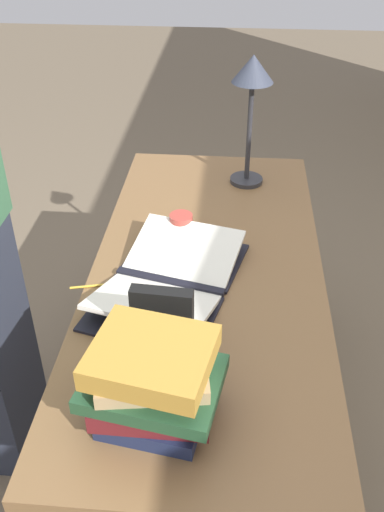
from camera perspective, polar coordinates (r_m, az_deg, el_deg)
ground_plane at (r=2.19m, az=1.21°, el=-16.91°), size 12.00×12.00×0.00m
reading_desk at (r=1.73m, az=1.47°, el=-3.85°), size 1.54×0.68×0.73m
open_book at (r=1.60m, az=-2.25°, el=-2.32°), size 0.58×0.45×0.07m
book_stack_tall at (r=1.20m, az=-3.92°, el=-12.49°), size 0.26×0.31×0.20m
book_standing_upright at (r=1.33m, az=-2.96°, el=-6.92°), size 0.04×0.15×0.21m
reading_lamp at (r=2.01m, az=6.03°, el=16.62°), size 0.14×0.14×0.46m
coffee_mug at (r=1.79m, az=-1.12°, el=3.00°), size 0.09×0.08×0.08m
pencil at (r=1.63m, az=-9.29°, el=-2.90°), size 0.05×0.16×0.01m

